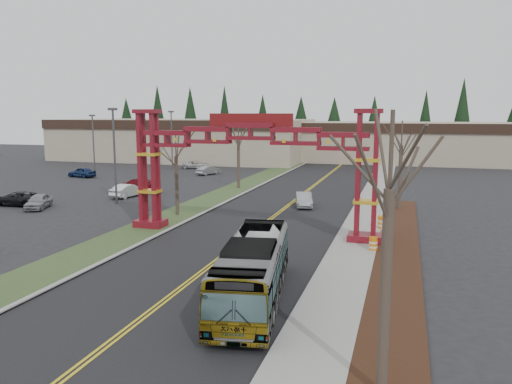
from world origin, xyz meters
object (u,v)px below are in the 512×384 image
at_px(gateway_arch, 251,151).
at_px(parked_car_far_b, 196,165).
at_px(parked_car_mid_a, 136,185).
at_px(parked_car_mid_b, 82,172).
at_px(retail_building_east, 404,142).
at_px(parked_car_far_a, 208,170).
at_px(parked_car_near_b, 128,190).
at_px(barrel_mid, 385,231).
at_px(retail_building_west, 185,139).
at_px(transit_bus, 253,270).
at_px(bare_tree_right_near, 390,191).
at_px(light_pole_near, 114,149).
at_px(bare_tree_median_mid, 176,157).
at_px(light_pole_far, 172,136).
at_px(barrel_south, 373,245).
at_px(silver_sedan, 304,200).
at_px(street_sign, 386,230).
at_px(barrel_north, 381,223).
at_px(light_pole_mid, 93,141).
at_px(parked_car_near_c, 18,198).
at_px(bare_tree_median_far, 238,141).
at_px(parked_car_near_a, 38,201).

xyz_separation_m(gateway_arch, parked_car_far_b, (-21.19, 38.97, -5.37)).
bearing_deg(parked_car_mid_a, parked_car_mid_b, -118.36).
distance_m(retail_building_east, parked_car_mid_b, 56.18).
bearing_deg(parked_car_mid_b, parked_car_far_a, 125.69).
bearing_deg(gateway_arch, parked_car_near_b, 145.16).
xyz_separation_m(parked_car_far_b, barrel_mid, (30.44, -36.97, -0.15)).
distance_m(retail_building_west, transit_bus, 74.37).
relative_size(parked_car_near_b, barrel_mid, 4.56).
distance_m(bare_tree_right_near, light_pole_near, 37.22).
xyz_separation_m(bare_tree_median_mid, light_pole_far, (-16.18, 32.03, 0.19)).
height_order(retail_building_east, barrel_south, retail_building_east).
distance_m(silver_sedan, barrel_mid, 12.48).
bearing_deg(retail_building_west, barrel_mid, -52.93).
xyz_separation_m(transit_bus, barrel_south, (4.78, 10.03, -1.00)).
height_order(transit_bus, light_pole_near, light_pole_near).
xyz_separation_m(retail_building_west, parked_car_near_b, (12.92, -42.07, -3.07)).
bearing_deg(barrel_mid, bare_tree_median_mid, 171.23).
height_order(retail_building_east, silver_sedan, retail_building_east).
distance_m(silver_sedan, parked_car_far_b, 35.42).
bearing_deg(barrel_mid, retail_building_west, 127.07).
distance_m(retail_building_west, street_sign, 69.21).
relative_size(light_pole_near, barrel_north, 8.56).
bearing_deg(gateway_arch, parked_car_far_b, 118.54).
height_order(light_pole_mid, barrel_south, light_pole_mid).
distance_m(parked_car_near_c, bare_tree_median_far, 23.66).
bearing_deg(bare_tree_right_near, transit_bus, 133.42).
xyz_separation_m(parked_car_mid_a, parked_car_far_a, (1.72, 16.89, -0.12)).
xyz_separation_m(barrel_mid, barrel_north, (-0.36, 2.15, 0.07)).
height_order(bare_tree_right_near, barrel_north, bare_tree_right_near).
relative_size(retail_building_east, transit_bus, 3.56).
distance_m(parked_car_mid_b, barrel_mid, 46.75).
distance_m(parked_car_far_b, light_pole_near, 31.73).
bearing_deg(parked_car_near_c, bare_tree_median_far, 131.12).
height_order(parked_car_mid_a, light_pole_far, light_pole_far).
bearing_deg(light_pole_near, bare_tree_median_mid, -22.69).
distance_m(retail_building_west, parked_car_near_c, 49.71).
bearing_deg(parked_car_near_a, parked_car_far_b, 68.41).
bearing_deg(parked_car_near_a, parked_car_near_c, 144.14).
height_order(parked_car_far_a, light_pole_far, light_pole_far).
bearing_deg(light_pole_near, parked_car_near_b, 105.48).
distance_m(retail_building_east, light_pole_far, 42.54).
xyz_separation_m(retail_building_east, parked_car_mid_a, (-28.05, -46.70, -2.77)).
relative_size(retail_building_west, parked_car_near_a, 11.56).
height_order(light_pole_near, barrel_mid, light_pole_near).
bearing_deg(retail_building_west, parked_car_mid_a, -72.85).
bearing_deg(light_pole_mid, bare_tree_median_mid, -42.77).
distance_m(parked_car_mid_a, street_sign, 32.95).
distance_m(retail_building_west, parked_car_far_b, 17.67).
relative_size(silver_sedan, parked_car_near_b, 0.96).
xyz_separation_m(transit_bus, silver_sedan, (-2.42, 23.96, -0.82)).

